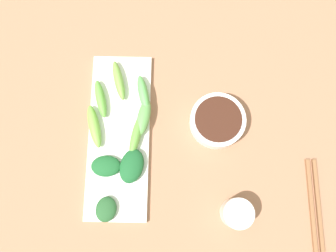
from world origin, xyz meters
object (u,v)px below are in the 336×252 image
(serving_plate, at_px, (119,134))
(tea_cup, at_px, (237,213))
(sauce_bowl, at_px, (217,121))
(chopsticks, at_px, (315,213))

(serving_plate, relative_size, tea_cup, 5.88)
(sauce_bowl, bearing_deg, tea_cup, 100.72)
(chopsticks, bearing_deg, serving_plate, -22.48)
(serving_plate, xyz_separation_m, tea_cup, (-0.25, 0.17, 0.02))
(sauce_bowl, xyz_separation_m, serving_plate, (0.22, 0.03, -0.01))
(serving_plate, distance_m, chopsticks, 0.46)
(chopsticks, relative_size, tea_cup, 3.65)
(sauce_bowl, relative_size, serving_plate, 0.33)
(chopsticks, height_order, tea_cup, tea_cup)
(serving_plate, bearing_deg, tea_cup, 146.84)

